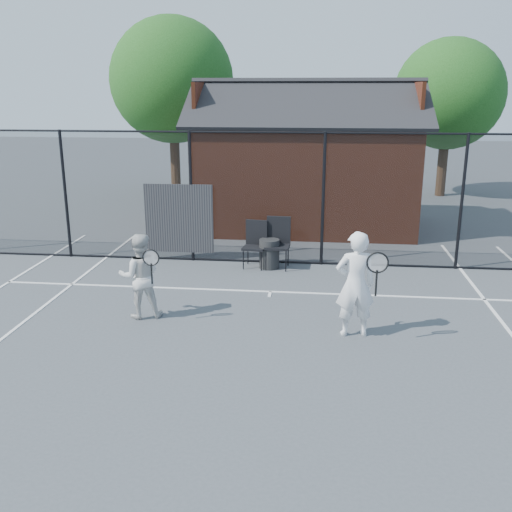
# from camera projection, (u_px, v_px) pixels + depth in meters

# --- Properties ---
(ground) EXTENTS (80.00, 80.00, 0.00)m
(ground) POSITION_uv_depth(u_px,v_px,m) (253.00, 360.00, 8.46)
(ground) COLOR #434A4D
(ground) RESTS_ON ground
(court_lines) EXTENTS (11.02, 18.00, 0.01)m
(court_lines) POSITION_uv_depth(u_px,v_px,m) (242.00, 407.00, 7.19)
(court_lines) COLOR white
(court_lines) RESTS_ON ground
(fence) EXTENTS (22.04, 3.00, 3.00)m
(fence) POSITION_uv_depth(u_px,v_px,m) (265.00, 201.00, 12.85)
(fence) COLOR black
(fence) RESTS_ON ground
(clubhouse) EXTENTS (6.50, 4.36, 4.19)m
(clubhouse) POSITION_uv_depth(u_px,v_px,m) (305.00, 171.00, 16.55)
(clubhouse) COLOR #632B17
(clubhouse) RESTS_ON ground
(tree_left) EXTENTS (4.48, 4.48, 6.44)m
(tree_left) POSITION_uv_depth(u_px,v_px,m) (172.00, 81.00, 20.64)
(tree_left) COLOR black
(tree_left) RESTS_ON ground
(tree_right) EXTENTS (3.97, 3.97, 5.70)m
(tree_right) POSITION_uv_depth(u_px,v_px,m) (449.00, 95.00, 20.69)
(tree_right) COLOR black
(tree_right) RESTS_ON ground
(player_front) EXTENTS (0.81, 0.62, 1.74)m
(player_front) POSITION_uv_depth(u_px,v_px,m) (355.00, 284.00, 9.09)
(player_front) COLOR white
(player_front) RESTS_ON ground
(player_back) EXTENTS (0.88, 0.76, 1.50)m
(player_back) POSITION_uv_depth(u_px,v_px,m) (140.00, 276.00, 9.89)
(player_back) COLOR silver
(player_back) RESTS_ON ground
(chair_left) EXTENTS (0.56, 0.59, 1.12)m
(chair_left) POSITION_uv_depth(u_px,v_px,m) (277.00, 244.00, 12.69)
(chair_left) COLOR black
(chair_left) RESTS_ON ground
(chair_right) EXTENTS (0.55, 0.57, 1.03)m
(chair_right) POSITION_uv_depth(u_px,v_px,m) (254.00, 245.00, 12.76)
(chair_right) COLOR black
(chair_right) RESTS_ON ground
(waste_bin) EXTENTS (0.50, 0.50, 0.66)m
(waste_bin) POSITION_uv_depth(u_px,v_px,m) (269.00, 254.00, 12.77)
(waste_bin) COLOR #262626
(waste_bin) RESTS_ON ground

